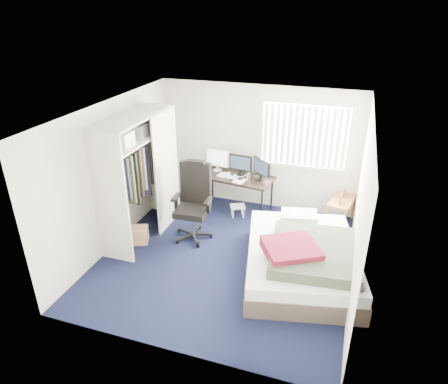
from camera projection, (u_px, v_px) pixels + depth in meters
ground at (226, 257)px, 6.73m from camera, size 4.20×4.20×0.00m
room_shell at (226, 175)px, 6.08m from camera, size 4.20×4.20×4.20m
window_assembly at (304, 136)px, 7.53m from camera, size 1.72×0.09×1.32m
closet at (138, 166)px, 6.84m from camera, size 0.64×1.84×2.22m
desk at (237, 174)px, 8.00m from camera, size 1.56×0.88×1.19m
office_chair at (194, 209)px, 7.15m from camera, size 0.70×0.70×1.41m
footstool at (238, 208)px, 7.94m from camera, size 0.35×0.32×0.23m
nightstand at (342, 202)px, 7.56m from camera, size 0.54×0.83×0.71m
bed at (302, 258)px, 6.20m from camera, size 2.10×2.53×0.73m
pine_box at (137, 235)px, 7.10m from camera, size 0.46×0.40×0.29m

